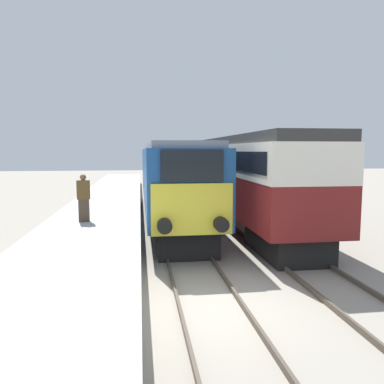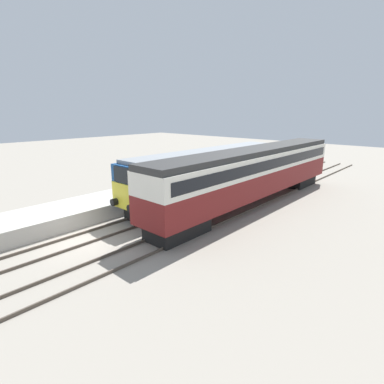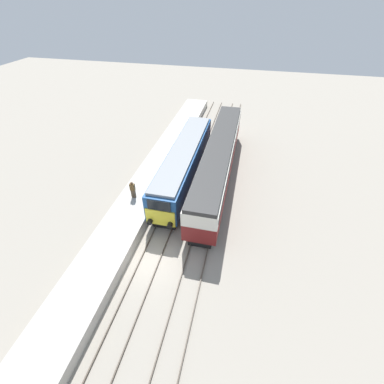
# 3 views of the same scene
# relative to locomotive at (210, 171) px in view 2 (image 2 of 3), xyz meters

# --- Properties ---
(ground_plane) EXTENTS (120.00, 120.00, 0.00)m
(ground_plane) POSITION_rel_locomotive_xyz_m (0.00, -10.95, -2.19)
(ground_plane) COLOR gray
(platform_left) EXTENTS (3.50, 50.00, 0.97)m
(platform_left) POSITION_rel_locomotive_xyz_m (-3.30, -2.95, -1.71)
(platform_left) COLOR #B7B2A8
(platform_left) RESTS_ON ground_plane
(rails_near_track) EXTENTS (1.51, 60.00, 0.14)m
(rails_near_track) POSITION_rel_locomotive_xyz_m (0.00, -5.95, -2.12)
(rails_near_track) COLOR #4C4238
(rails_near_track) RESTS_ON ground_plane
(rails_far_track) EXTENTS (1.50, 60.00, 0.14)m
(rails_far_track) POSITION_rel_locomotive_xyz_m (3.40, -5.95, -2.12)
(rails_far_track) COLOR #4C4238
(rails_far_track) RESTS_ON ground_plane
(locomotive) EXTENTS (2.70, 16.36, 3.87)m
(locomotive) POSITION_rel_locomotive_xyz_m (0.00, 0.00, 0.00)
(locomotive) COLOR black
(locomotive) RESTS_ON ground_plane
(passenger_carriage) EXTENTS (2.75, 20.40, 4.16)m
(passenger_carriage) POSITION_rel_locomotive_xyz_m (3.40, 1.05, 0.34)
(passenger_carriage) COLOR black
(passenger_carriage) RESTS_ON ground_plane
(person_on_platform) EXTENTS (0.44, 0.26, 1.74)m
(person_on_platform) POSITION_rel_locomotive_xyz_m (-3.59, -5.10, -0.35)
(person_on_platform) COLOR #473828
(person_on_platform) RESTS_ON platform_left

